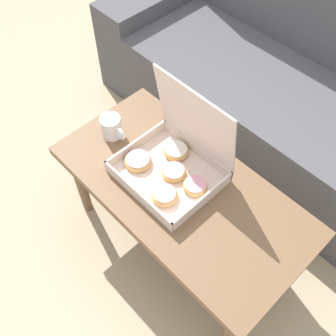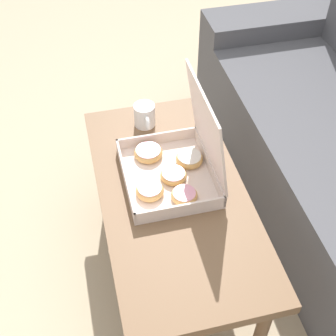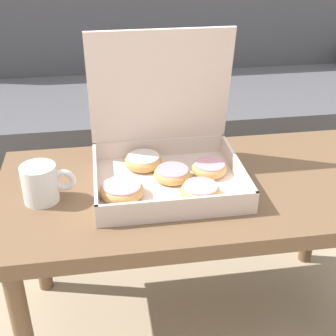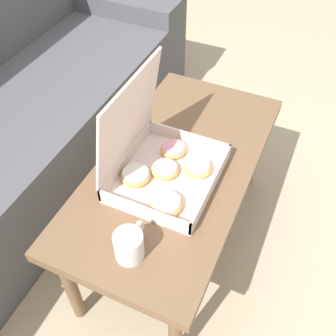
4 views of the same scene
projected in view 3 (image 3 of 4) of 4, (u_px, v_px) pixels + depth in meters
The scene contains 5 objects.
ground_plane at pixel (187, 298), 1.47m from camera, with size 12.00×12.00×0.00m, color tan.
couch at pixel (154, 111), 2.00m from camera, with size 2.21×0.77×0.93m.
coffee_table at pixel (195, 200), 1.21m from camera, with size 1.00×0.50×0.46m.
pastry_box at pixel (165, 159), 1.17m from camera, with size 0.36×0.31×0.36m.
coffee_mug at pixel (41, 183), 1.09m from camera, with size 0.13×0.08×0.09m.
Camera 3 is at (-0.23, -1.06, 1.07)m, focal length 50.00 mm.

